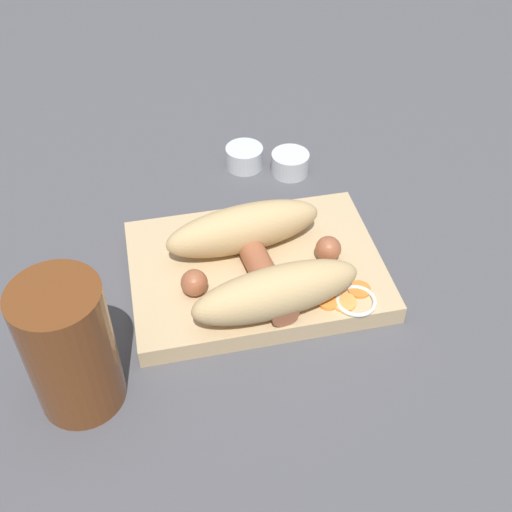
{
  "coord_description": "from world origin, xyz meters",
  "views": [
    {
      "loc": [
        0.1,
        0.48,
        0.51
      ],
      "look_at": [
        0.0,
        0.0,
        0.03
      ],
      "focal_mm": 45.0,
      "sensor_mm": 36.0,
      "label": 1
    }
  ],
  "objects_px": {
    "bread_roll": "(259,259)",
    "condiment_cup_far": "(244,158)",
    "food_tray": "(256,270)",
    "condiment_cup_near": "(290,164)",
    "drink_glass": "(70,348)",
    "sausage": "(263,265)"
  },
  "relations": [
    {
      "from": "food_tray",
      "to": "condiment_cup_far",
      "type": "bearing_deg",
      "value": -97.87
    },
    {
      "from": "food_tray",
      "to": "sausage",
      "type": "height_order",
      "value": "sausage"
    },
    {
      "from": "bread_roll",
      "to": "condiment_cup_far",
      "type": "distance_m",
      "value": 0.23
    },
    {
      "from": "bread_roll",
      "to": "drink_glass",
      "type": "distance_m",
      "value": 0.21
    },
    {
      "from": "drink_glass",
      "to": "bread_roll",
      "type": "bearing_deg",
      "value": -153.41
    },
    {
      "from": "condiment_cup_near",
      "to": "bread_roll",
      "type": "bearing_deg",
      "value": 66.95
    },
    {
      "from": "sausage",
      "to": "drink_glass",
      "type": "xyz_separation_m",
      "value": [
        0.19,
        0.1,
        0.03
      ]
    },
    {
      "from": "sausage",
      "to": "condiment_cup_near",
      "type": "relative_size",
      "value": 3.57
    },
    {
      "from": "condiment_cup_far",
      "to": "food_tray",
      "type": "bearing_deg",
      "value": 82.13
    },
    {
      "from": "food_tray",
      "to": "condiment_cup_far",
      "type": "height_order",
      "value": "condiment_cup_far"
    },
    {
      "from": "food_tray",
      "to": "sausage",
      "type": "relative_size",
      "value": 1.54
    },
    {
      "from": "condiment_cup_far",
      "to": "drink_glass",
      "type": "bearing_deg",
      "value": 55.9
    },
    {
      "from": "food_tray",
      "to": "bread_roll",
      "type": "relative_size",
      "value": 1.42
    },
    {
      "from": "food_tray",
      "to": "sausage",
      "type": "xyz_separation_m",
      "value": [
        -0.0,
        0.02,
        0.03
      ]
    },
    {
      "from": "drink_glass",
      "to": "food_tray",
      "type": "bearing_deg",
      "value": -148.59
    },
    {
      "from": "bread_roll",
      "to": "drink_glass",
      "type": "xyz_separation_m",
      "value": [
        0.19,
        0.09,
        0.02
      ]
    },
    {
      "from": "sausage",
      "to": "bread_roll",
      "type": "bearing_deg",
      "value": 24.27
    },
    {
      "from": "sausage",
      "to": "condiment_cup_far",
      "type": "relative_size",
      "value": 3.57
    },
    {
      "from": "food_tray",
      "to": "sausage",
      "type": "distance_m",
      "value": 0.03
    },
    {
      "from": "condiment_cup_near",
      "to": "drink_glass",
      "type": "height_order",
      "value": "drink_glass"
    },
    {
      "from": "bread_roll",
      "to": "sausage",
      "type": "bearing_deg",
      "value": -155.73
    },
    {
      "from": "condiment_cup_far",
      "to": "bread_roll",
      "type": "bearing_deg",
      "value": 82.55
    }
  ]
}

